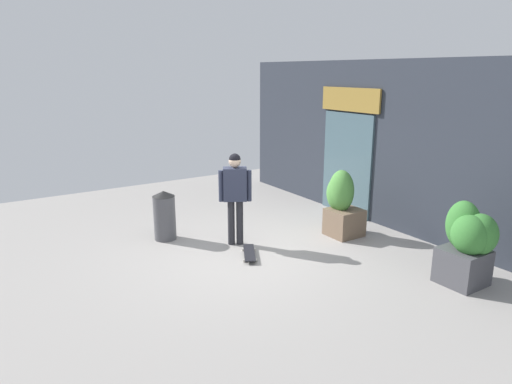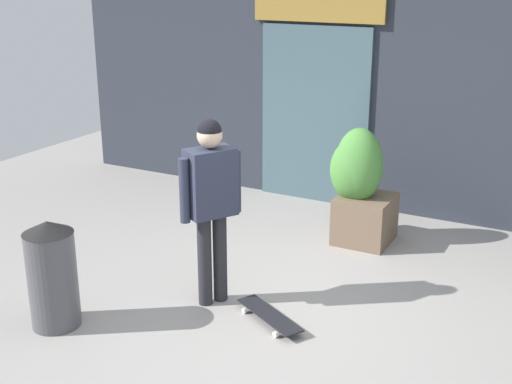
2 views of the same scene
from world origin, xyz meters
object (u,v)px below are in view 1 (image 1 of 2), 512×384
object	(u,v)px
skateboard	(249,253)
trash_bin	(164,215)
planter_box_right	(342,203)
planter_box_left	(468,242)
skateboarder	(235,189)

from	to	relation	value
skateboard	trash_bin	xyz separation A→B (m)	(-1.63, -0.93, 0.43)
planter_box_right	trash_bin	distance (m)	3.49
planter_box_left	trash_bin	size ratio (longest dim) A/B	1.31
skateboarder	planter_box_left	distance (m)	4.00
skateboard	planter_box_right	distance (m)	2.22
skateboard	planter_box_left	distance (m)	3.57
planter_box_left	trash_bin	world-z (taller)	planter_box_left
planter_box_left	trash_bin	distance (m)	5.37
planter_box_left	planter_box_right	world-z (taller)	planter_box_right
skateboard	trash_bin	distance (m)	1.92
skateboarder	planter_box_right	world-z (taller)	skateboarder
planter_box_right	trash_bin	xyz separation A→B (m)	(-1.66, -3.06, -0.17)
skateboarder	skateboard	xyz separation A→B (m)	(0.64, -0.09, -1.01)
skateboarder	skateboard	distance (m)	1.20
skateboarder	skateboard	world-z (taller)	skateboarder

